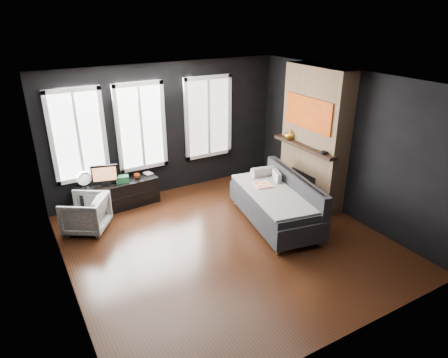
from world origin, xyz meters
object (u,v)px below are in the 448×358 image
monitor (105,174)px  book (145,170)px  armchair (85,212)px  mantel_vase (290,134)px  sofa (275,200)px  media_console (118,195)px  mug (137,175)px

monitor → book: bearing=20.9°
armchair → monitor: 0.90m
book → mantel_vase: 3.02m
sofa → media_console: sofa is taller
armchair → media_console: bearing=162.3°
book → monitor: bearing=-173.3°
sofa → armchair: bearing=165.0°
monitor → book: (0.82, 0.10, -0.12)m
monitor → sofa: bearing=-25.1°
mug → mantel_vase: mantel_vase is taller
armchair → mug: 1.33m
sofa → book: sofa is taller
sofa → mug: (-1.89, 2.05, 0.14)m
mug → book: bearing=26.0°
mug → mantel_vase: (2.84, -1.19, 0.74)m
armchair → book: size_ratio=3.60×
sofa → armchair: sofa is taller
armchair → mantel_vase: 4.16m
sofa → monitor: bearing=151.1°
monitor → media_console: bearing=14.7°
media_console → mug: bearing=-4.0°
sofa → mantel_vase: (0.95, 0.86, 0.87)m
sofa → monitor: size_ratio=4.23×
mug → armchair: bearing=-152.6°
sofa → book: bearing=138.5°
media_console → armchair: bearing=-144.8°
monitor → mug: monitor is taller
book → mug: bearing=-154.0°
monitor → mantel_vase: bearing=-4.8°
sofa → mantel_vase: size_ratio=10.13×
book → media_console: bearing=-171.2°
armchair → media_console: 0.97m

